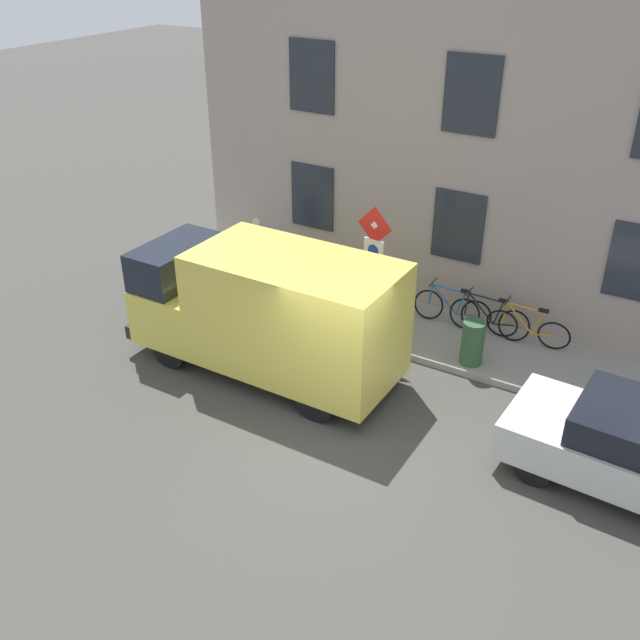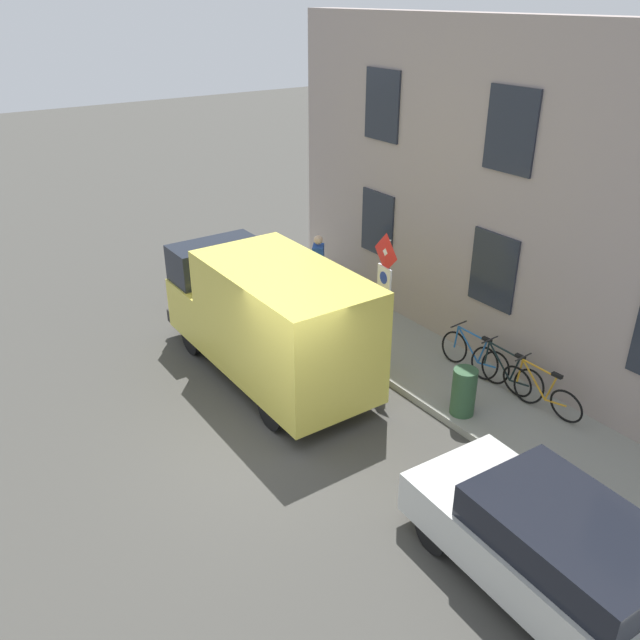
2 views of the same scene
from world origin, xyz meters
name	(u,v)px [view 1 (image 1 of 2)]	position (x,y,z in m)	size (l,w,h in m)	color
ground_plane	(337,440)	(0.00, 0.00, 0.00)	(80.00, 80.00, 0.00)	#3E3D39
sidewalk_slab	(431,334)	(4.01, 0.00, 0.07)	(2.15, 14.92, 0.14)	gray
building_facade	(470,165)	(5.43, 0.00, 3.34)	(0.75, 12.92, 6.67)	gray
sign_post_stacked	(374,256)	(3.14, 0.98, 1.99)	(0.18, 0.56, 2.74)	#474C47
delivery_van	(269,310)	(1.23, 2.18, 1.33)	(2.02, 5.34, 2.50)	#DDCD4E
bicycle_orange	(528,328)	(4.53, -1.85, 0.51)	(0.46, 1.71, 0.89)	black
bicycle_black	(489,318)	(4.53, -1.04, 0.51)	(0.46, 1.71, 0.89)	black
bicycle_blue	(452,308)	(4.53, -0.23, 0.51)	(0.46, 1.72, 0.89)	black
pedestrian	(258,250)	(3.88, 4.29, 1.07)	(0.46, 0.47, 1.72)	#262B47
litter_bin	(472,343)	(3.28, -1.14, 0.59)	(0.44, 0.44, 0.90)	#2D5133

